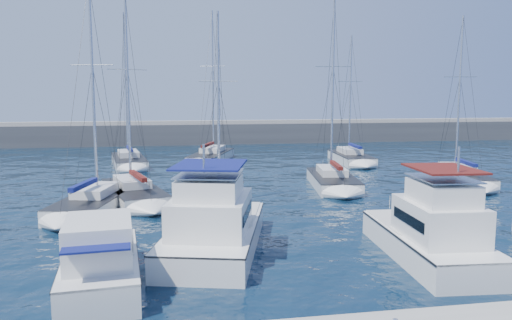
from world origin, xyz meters
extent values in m
plane|color=black|center=(0.00, 0.00, 0.00)|extent=(220.00, 220.00, 0.00)
cube|color=#424244|center=(0.00, 52.00, 1.00)|extent=(160.00, 6.00, 4.00)
cube|color=gray|center=(0.00, 52.00, 3.20)|extent=(160.00, 1.20, 0.50)
cube|color=silver|center=(-9.05, -4.52, 0.40)|extent=(3.37, 7.22, 1.60)
cube|color=#262628|center=(-9.05, -4.52, 1.15)|extent=(3.43, 7.23, 0.08)
cube|color=silver|center=(-8.97, -5.37, 2.00)|extent=(2.62, 3.44, 1.60)
cube|color=black|center=(-8.97, -5.37, 2.08)|extent=(2.60, 2.80, 0.45)
cube|color=#0F1658|center=(-8.86, -6.65, 2.30)|extent=(2.38, 2.33, 0.07)
cube|color=silver|center=(-4.26, -0.71, 0.40)|extent=(6.21, 10.47, 1.60)
cube|color=#262628|center=(-4.26, -0.71, 1.15)|extent=(6.29, 10.49, 0.08)
cube|color=silver|center=(-4.56, -1.87, 2.00)|extent=(4.32, 5.23, 1.60)
cube|color=black|center=(-4.56, -1.87, 2.08)|extent=(4.15, 4.37, 0.45)
cube|color=silver|center=(-4.61, -2.06, 3.25)|extent=(3.34, 3.74, 0.90)
cube|color=#0F1658|center=(-4.61, -2.06, 4.25)|extent=(3.77, 4.27, 0.08)
cube|color=silver|center=(4.99, -3.72, 0.40)|extent=(3.82, 8.78, 1.60)
cube|color=#262628|center=(4.99, -3.72, 1.15)|extent=(3.88, 8.79, 0.08)
cube|color=silver|center=(4.91, -4.76, 2.00)|extent=(3.00, 4.16, 1.60)
cube|color=black|center=(4.91, -4.76, 2.08)|extent=(2.99, 3.38, 0.45)
cube|color=silver|center=(4.90, -4.96, 3.25)|extent=(2.37, 2.93, 0.90)
cube|color=#4E140F|center=(4.90, -4.96, 4.25)|extent=(2.67, 3.35, 0.08)
cube|color=silver|center=(-11.17, 8.31, 0.30)|extent=(4.77, 8.71, 1.30)
cube|color=#262628|center=(-11.17, 8.31, 0.93)|extent=(4.83, 8.73, 0.06)
cube|color=silver|center=(-11.05, 8.81, 1.25)|extent=(2.71, 3.96, 0.55)
cylinder|color=silver|center=(-10.98, 9.11, 7.87)|extent=(0.18, 0.18, 12.84)
cylinder|color=silver|center=(-11.45, 7.10, 1.80)|extent=(1.04, 4.05, 0.12)
cube|color=#0F1658|center=(-11.47, 7.00, 1.95)|extent=(1.17, 3.70, 0.28)
cube|color=silver|center=(-8.84, 11.25, 0.30)|extent=(5.30, 9.43, 1.30)
cube|color=#262628|center=(-8.84, 11.25, 0.93)|extent=(5.36, 9.45, 0.06)
cube|color=silver|center=(-8.99, 11.79, 1.25)|extent=(2.93, 4.30, 0.55)
cylinder|color=silver|center=(-9.08, 12.12, 7.78)|extent=(0.18, 0.18, 12.67)
cylinder|color=silver|center=(-8.48, 9.96, 1.80)|extent=(1.32, 4.34, 0.12)
cube|color=#4E140F|center=(-8.45, 9.86, 1.95)|extent=(1.42, 3.97, 0.28)
cube|color=silver|center=(-3.24, 8.58, 0.30)|extent=(4.58, 8.50, 1.30)
cube|color=#262628|center=(-3.24, 8.58, 0.93)|extent=(4.63, 8.51, 0.06)
cube|color=silver|center=(-3.13, 9.07, 1.25)|extent=(2.60, 3.85, 0.55)
cylinder|color=silver|center=(-3.06, 9.36, 7.07)|extent=(0.18, 0.18, 11.25)
cylinder|color=silver|center=(-3.50, 7.40, 1.80)|extent=(0.99, 3.96, 0.12)
cube|color=#0F1658|center=(-3.52, 7.30, 1.95)|extent=(1.13, 3.62, 0.28)
cube|color=silver|center=(6.46, 13.73, 0.30)|extent=(4.38, 8.93, 1.30)
cube|color=#262628|center=(6.46, 13.73, 0.93)|extent=(4.44, 8.94, 0.06)
cube|color=silver|center=(6.54, 14.26, 1.25)|extent=(2.57, 4.01, 0.55)
cylinder|color=silver|center=(6.59, 14.58, 8.19)|extent=(0.18, 0.18, 13.48)
cylinder|color=silver|center=(6.26, 12.46, 1.80)|extent=(0.77, 4.25, 0.12)
cube|color=#4E140F|center=(6.25, 12.36, 1.95)|extent=(0.94, 3.86, 0.28)
cube|color=silver|center=(17.22, 13.34, 0.30)|extent=(4.55, 8.70, 1.30)
cube|color=#262628|center=(17.22, 13.34, 0.93)|extent=(4.61, 8.71, 0.06)
cube|color=silver|center=(17.32, 13.85, 1.25)|extent=(2.62, 3.93, 0.55)
cylinder|color=silver|center=(17.38, 14.15, 7.56)|extent=(0.18, 0.18, 12.23)
cylinder|color=silver|center=(16.98, 12.12, 1.80)|extent=(0.92, 4.08, 0.12)
cube|color=#0F1658|center=(16.96, 12.03, 1.95)|extent=(1.07, 3.72, 0.28)
cube|color=silver|center=(-10.47, 28.79, 0.30)|extent=(4.37, 9.56, 1.30)
cube|color=#262628|center=(-10.47, 28.79, 0.93)|extent=(4.43, 9.57, 0.06)
cube|color=silver|center=(-10.56, 29.35, 1.25)|extent=(2.54, 4.28, 0.55)
cylinder|color=silver|center=(-10.61, 29.70, 8.53)|extent=(0.18, 0.18, 14.16)
cylinder|color=silver|center=(-10.26, 27.42, 1.80)|extent=(0.82, 4.57, 0.12)
cube|color=#0F1658|center=(-10.25, 27.32, 1.95)|extent=(0.98, 4.15, 0.28)
cube|color=silver|center=(-1.71, 31.38, 0.30)|extent=(6.16, 10.31, 1.30)
cube|color=#262628|center=(-1.71, 31.38, 0.93)|extent=(6.22, 10.33, 0.06)
cube|color=silver|center=(-1.50, 31.96, 1.25)|extent=(3.32, 4.73, 0.55)
cylinder|color=silver|center=(-1.38, 32.31, 8.96)|extent=(0.18, 0.18, 15.02)
cylinder|color=silver|center=(-2.19, 29.98, 1.80)|extent=(1.73, 4.68, 0.12)
cube|color=#4E140F|center=(-2.22, 29.89, 1.95)|extent=(1.79, 4.30, 0.28)
cube|color=silver|center=(13.13, 27.34, 0.30)|extent=(3.72, 9.11, 1.30)
cube|color=#262628|center=(13.13, 27.34, 0.93)|extent=(3.78, 9.11, 0.06)
cube|color=silver|center=(13.17, 27.90, 1.25)|extent=(2.26, 4.04, 0.55)
cylinder|color=silver|center=(13.20, 28.23, 7.54)|extent=(0.18, 0.18, 12.19)
cylinder|color=silver|center=(13.02, 26.01, 1.80)|extent=(0.49, 4.44, 0.12)
cube|color=#0F1658|center=(13.01, 25.91, 1.95)|extent=(0.68, 4.02, 0.28)
camera|label=1|loc=(-6.37, -23.82, 7.30)|focal=35.00mm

